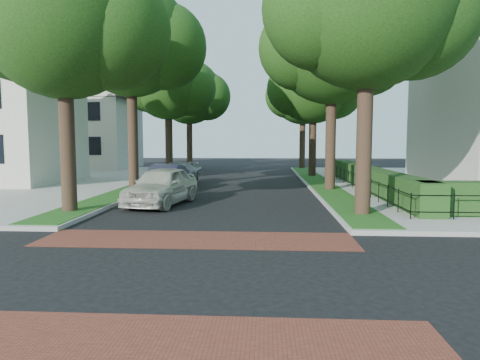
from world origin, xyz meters
name	(u,v)px	position (x,y,z in m)	size (l,w,h in m)	color
ground	(173,275)	(0.00, 0.00, 0.00)	(120.00, 120.00, 0.00)	black
crosswalk_far	(197,239)	(0.00, 3.20, 0.01)	(9.00, 2.20, 0.01)	maroon
crosswalk_near	(122,347)	(0.00, -3.20, 0.01)	(9.00, 2.20, 0.01)	maroon
grass_strip_ne	(319,182)	(5.40, 19.10, 0.16)	(1.60, 29.80, 0.02)	#254C15
grass_strip_nw	(154,181)	(-5.40, 19.10, 0.16)	(1.60, 29.80, 0.02)	#254C15
tree_right_near	(369,5)	(5.60, 7.24, 7.63)	(7.75, 6.67, 10.66)	black
tree_right_mid	(334,45)	(5.61, 15.25, 7.99)	(8.25, 7.09, 11.22)	black
tree_right_far	(314,86)	(5.60, 24.22, 6.91)	(7.25, 6.23, 9.74)	black
tree_right_back	(304,94)	(5.60, 33.23, 7.27)	(7.50, 6.45, 10.20)	black
tree_left_near	(68,21)	(-5.40, 7.23, 7.27)	(7.50, 6.45, 10.20)	black
tree_left_mid	(134,41)	(-5.39, 15.24, 8.34)	(8.00, 6.88, 11.48)	black
tree_left_far	(170,84)	(-5.40, 24.22, 7.12)	(7.00, 6.02, 9.86)	black
tree_left_back	(191,93)	(-5.40, 33.24, 7.41)	(7.75, 6.66, 10.44)	black
hedge_main_road	(370,178)	(7.70, 15.00, 0.75)	(1.00, 18.00, 1.20)	#173B14
fence_main_road	(355,181)	(6.90, 15.00, 0.60)	(0.06, 18.00, 0.90)	black
house_left_far	(85,117)	(-15.49, 31.99, 5.04)	(10.00, 9.00, 10.14)	beige
parked_car_front	(162,186)	(-2.60, 9.69, 0.84)	(1.99, 4.94, 1.68)	beige
parked_car_middle	(165,178)	(-3.60, 14.59, 0.75)	(1.59, 4.56, 1.50)	#222434
parked_car_rear	(177,174)	(-3.60, 17.66, 0.72)	(2.01, 4.93, 1.43)	slate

